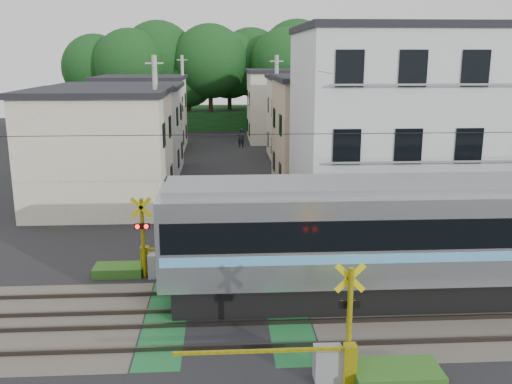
{
  "coord_description": "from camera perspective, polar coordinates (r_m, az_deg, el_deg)",
  "views": [
    {
      "loc": [
        -0.08,
        -16.36,
        8.0
      ],
      "look_at": [
        1.21,
        5.0,
        2.84
      ],
      "focal_mm": 40.0,
      "sensor_mm": 36.0,
      "label": 1
    }
  ],
  "objects": [
    {
      "name": "crossing_signal_near",
      "position": [
        14.88,
        7.61,
        -15.89
      ],
      "size": [
        4.74,
        0.65,
        3.09
      ],
      "color": "yellow",
      "rests_on": "ground"
    },
    {
      "name": "apartment_block",
      "position": [
        27.44,
        14.88,
        6.1
      ],
      "size": [
        10.2,
        8.36,
        9.3
      ],
      "color": "silver",
      "rests_on": "ground"
    },
    {
      "name": "pedestrian",
      "position": [
        50.66,
        -1.52,
        5.43
      ],
      "size": [
        0.65,
        0.45,
        1.71
      ],
      "primitive_type": "imported",
      "rotation": [
        0.0,
        0.0,
        3.07
      ],
      "color": "black",
      "rests_on": "ground"
    },
    {
      "name": "houses_row",
      "position": [
        42.54,
        -3.01,
        7.11
      ],
      "size": [
        22.07,
        31.35,
        6.8
      ],
      "color": "beige",
      "rests_on": "ground"
    },
    {
      "name": "utility_poles",
      "position": [
        39.57,
        -4.89,
        7.81
      ],
      "size": [
        7.9,
        42.0,
        8.0
      ],
      "color": "#A5A5A0",
      "rests_on": "ground"
    },
    {
      "name": "weed_patches",
      "position": [
        18.14,
        2.76,
        -11.99
      ],
      "size": [
        10.25,
        8.8,
        0.4
      ],
      "color": "#2D5E1E",
      "rests_on": "ground"
    },
    {
      "name": "catenary",
      "position": [
        18.0,
        16.4,
        -0.84
      ],
      "size": [
        60.0,
        5.04,
        7.0
      ],
      "color": "#2D2D33",
      "rests_on": "ground"
    },
    {
      "name": "ground",
      "position": [
        18.21,
        -2.92,
        -12.53
      ],
      "size": [
        120.0,
        120.0,
        0.0
      ],
      "primitive_type": "plane",
      "color": "black"
    },
    {
      "name": "crossing_signal_far",
      "position": [
        21.44,
        -10.02,
        -6.54
      ],
      "size": [
        4.74,
        0.65,
        3.09
      ],
      "color": "yellow",
      "rests_on": "ground"
    },
    {
      "name": "track_bed",
      "position": [
        18.19,
        -2.92,
        -12.43
      ],
      "size": [
        120.0,
        120.0,
        0.14
      ],
      "color": "#47423A",
      "rests_on": "ground"
    },
    {
      "name": "tree_hill",
      "position": [
        64.86,
        -2.94,
        11.92
      ],
      "size": [
        40.0,
        13.22,
        11.97
      ],
      "color": "#154017",
      "rests_on": "ground"
    }
  ]
}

